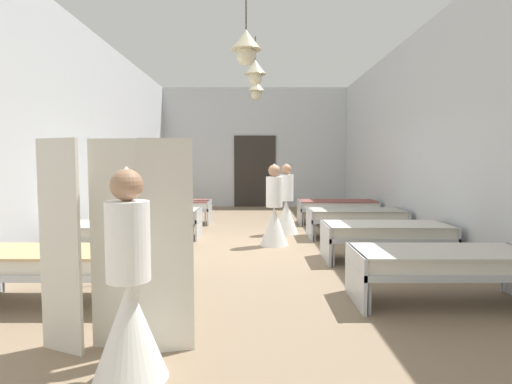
# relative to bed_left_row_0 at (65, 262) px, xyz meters

# --- Properties ---
(ground_plane) EXTENTS (6.78, 14.09, 0.10)m
(ground_plane) POSITION_rel_bed_left_row_0_xyz_m (2.04, 2.85, -0.49)
(ground_plane) COLOR #8C755B
(room_shell) EXTENTS (6.58, 13.69, 4.01)m
(room_shell) POSITION_rel_bed_left_row_0_xyz_m (2.04, 4.22, 1.57)
(room_shell) COLOR silver
(room_shell) RESTS_ON ground
(bed_left_row_0) EXTENTS (1.90, 0.84, 0.57)m
(bed_left_row_0) POSITION_rel_bed_left_row_0_xyz_m (0.00, 0.00, 0.00)
(bed_left_row_0) COLOR #B7BCC1
(bed_left_row_0) RESTS_ON ground
(bed_right_row_0) EXTENTS (1.90, 0.84, 0.57)m
(bed_right_row_0) POSITION_rel_bed_left_row_0_xyz_m (4.08, 0.00, 0.00)
(bed_right_row_0) COLOR #B7BCC1
(bed_right_row_0) RESTS_ON ground
(bed_left_row_1) EXTENTS (1.90, 0.84, 0.57)m
(bed_left_row_1) POSITION_rel_bed_left_row_0_xyz_m (0.00, 1.90, 0.00)
(bed_left_row_1) COLOR #B7BCC1
(bed_left_row_1) RESTS_ON ground
(bed_right_row_1) EXTENTS (1.90, 0.84, 0.57)m
(bed_right_row_1) POSITION_rel_bed_left_row_0_xyz_m (4.08, 1.90, 0.00)
(bed_right_row_1) COLOR #B7BCC1
(bed_right_row_1) RESTS_ON ground
(bed_left_row_2) EXTENTS (1.90, 0.84, 0.57)m
(bed_left_row_2) POSITION_rel_bed_left_row_0_xyz_m (0.00, 3.80, 0.00)
(bed_left_row_2) COLOR #B7BCC1
(bed_left_row_2) RESTS_ON ground
(bed_right_row_2) EXTENTS (1.90, 0.84, 0.57)m
(bed_right_row_2) POSITION_rel_bed_left_row_0_xyz_m (4.08, 3.80, 0.00)
(bed_right_row_2) COLOR #B7BCC1
(bed_right_row_2) RESTS_ON ground
(bed_left_row_3) EXTENTS (1.90, 0.84, 0.57)m
(bed_left_row_3) POSITION_rel_bed_left_row_0_xyz_m (0.00, 5.70, 0.00)
(bed_left_row_3) COLOR #B7BCC1
(bed_left_row_3) RESTS_ON ground
(bed_right_row_3) EXTENTS (1.90, 0.84, 0.57)m
(bed_right_row_3) POSITION_rel_bed_left_row_0_xyz_m (4.08, 5.70, 0.00)
(bed_right_row_3) COLOR #B7BCC1
(bed_right_row_3) RESTS_ON ground
(nurse_near_aisle) EXTENTS (0.52, 0.52, 1.49)m
(nurse_near_aisle) POSITION_rel_bed_left_row_0_xyz_m (2.41, 3.07, 0.09)
(nurse_near_aisle) COLOR white
(nurse_near_aisle) RESTS_ON ground
(nurse_mid_aisle) EXTENTS (0.52, 0.52, 1.49)m
(nurse_mid_aisle) POSITION_rel_bed_left_row_0_xyz_m (1.20, -1.57, 0.09)
(nurse_mid_aisle) COLOR white
(nurse_mid_aisle) RESTS_ON ground
(nurse_far_aisle) EXTENTS (0.52, 0.52, 1.49)m
(nurse_far_aisle) POSITION_rel_bed_left_row_0_xyz_m (2.72, 4.30, 0.09)
(nurse_far_aisle) COLOR white
(nurse_far_aisle) RESTS_ON ground
(privacy_screen) EXTENTS (1.25, 0.20, 1.70)m
(privacy_screen) POSITION_rel_bed_left_row_0_xyz_m (0.95, -1.13, 0.41)
(privacy_screen) COLOR silver
(privacy_screen) RESTS_ON ground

